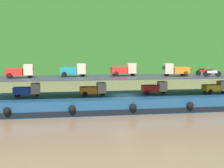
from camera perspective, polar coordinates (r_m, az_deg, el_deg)
ground_plane at (r=34.12m, az=2.29°, el=-4.47°), size 400.00×400.00×0.00m
cargo_barge at (r=33.97m, az=2.30°, el=-3.24°), size 29.09×8.00×1.50m
cargo_rack at (r=33.67m, az=2.31°, el=1.29°), size 27.49×6.65×2.00m
mini_truck_lower_stern at (r=33.69m, az=-15.16°, el=-1.04°), size 2.74×1.21×1.38m
mini_truck_lower_aft at (r=33.08m, az=-3.40°, el=-0.97°), size 2.76×1.24×1.38m
mini_truck_lower_mid at (r=34.90m, az=7.79°, el=-0.66°), size 2.77×1.25×1.38m
mini_truck_lower_fore at (r=36.93m, az=18.33°, el=-0.54°), size 2.80×1.30×1.38m
mini_truck_upper_stern at (r=32.88m, az=-16.43°, el=2.26°), size 2.76×1.24×1.38m
mini_truck_upper_mid at (r=33.48m, az=-7.08°, el=2.51°), size 2.74×1.21×1.38m
mini_truck_upper_fore at (r=34.23m, az=2.18°, el=2.63°), size 2.76×1.24×1.38m
mini_truck_upper_bow at (r=34.66m, az=11.48°, el=2.56°), size 2.77×1.26×1.38m
motorcycle_upper_port at (r=34.82m, az=17.72°, el=1.98°), size 1.89×0.55×0.87m
motorcycle_upper_centre at (r=36.60m, az=16.30°, el=2.20°), size 1.90×0.55×0.87m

